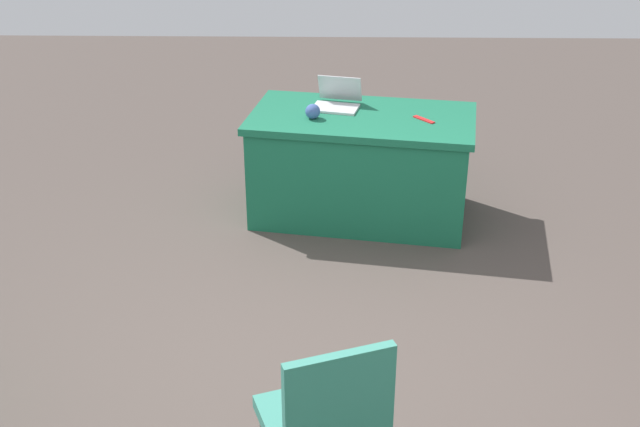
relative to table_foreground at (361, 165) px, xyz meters
name	(u,v)px	position (x,y,z in m)	size (l,w,h in m)	color
ground_plane	(286,386)	(0.43, 1.98, -0.39)	(14.40, 14.40, 0.00)	#4C423D
table_foreground	(361,165)	(0.00, 0.00, 0.00)	(1.68, 1.10, 0.77)	#196647
chair_tucked_left	(327,421)	(0.21, 2.87, 0.17)	(0.57, 0.57, 0.96)	#9E9993
laptop_silver	(337,102)	(0.18, -0.17, 0.42)	(0.38, 0.36, 0.21)	silver
yarn_ball	(313,111)	(0.34, 0.08, 0.43)	(0.10, 0.10, 0.10)	#3F5999
scissors_red	(424,119)	(-0.42, 0.09, 0.39)	(0.18, 0.04, 0.01)	red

